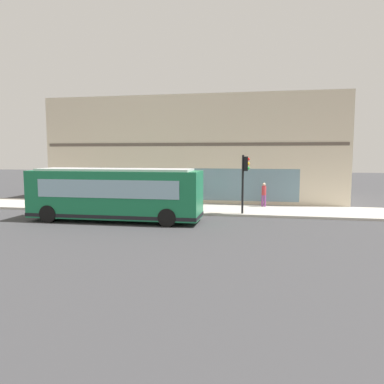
# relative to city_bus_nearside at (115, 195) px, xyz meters

# --- Properties ---
(ground) EXTENTS (120.00, 120.00, 0.00)m
(ground) POSITION_rel_city_bus_nearside_xyz_m (0.21, -2.81, -1.55)
(ground) COLOR #38383A
(sidewalk_curb) EXTENTS (4.79, 40.00, 0.15)m
(sidewalk_curb) POSITION_rel_city_bus_nearside_xyz_m (5.20, -2.81, -1.48)
(sidewalk_curb) COLOR #B2ADA3
(sidewalk_curb) RESTS_ON ground
(building_corner) EXTENTS (9.94, 23.57, 8.38)m
(building_corner) POSITION_rel_city_bus_nearside_xyz_m (12.53, -2.81, 2.63)
(building_corner) COLOR beige
(building_corner) RESTS_ON ground
(city_bus_nearside) EXTENTS (2.69, 10.07, 3.07)m
(city_bus_nearside) POSITION_rel_city_bus_nearside_xyz_m (0.00, 0.00, 0.00)
(city_bus_nearside) COLOR #197247
(city_bus_nearside) RESTS_ON ground
(traffic_light_near_corner) EXTENTS (0.32, 0.49, 3.70)m
(traffic_light_near_corner) POSITION_rel_city_bus_nearside_xyz_m (3.24, -7.33, 1.17)
(traffic_light_near_corner) COLOR black
(traffic_light_near_corner) RESTS_ON sidewalk_curb
(fire_hydrant) EXTENTS (0.35, 0.35, 0.74)m
(fire_hydrant) POSITION_rel_city_bus_nearside_xyz_m (4.63, -2.51, -1.04)
(fire_hydrant) COLOR yellow
(fire_hydrant) RESTS_ON sidewalk_curb
(pedestrian_by_light_pole) EXTENTS (0.32, 0.32, 1.77)m
(pedestrian_by_light_pole) POSITION_rel_city_bus_nearside_xyz_m (6.53, 2.76, -0.38)
(pedestrian_by_light_pole) COLOR #3F8C4C
(pedestrian_by_light_pole) RESTS_ON sidewalk_curb
(pedestrian_walking_along_curb) EXTENTS (0.32, 0.32, 1.71)m
(pedestrian_walking_along_curb) POSITION_rel_city_bus_nearside_xyz_m (6.60, -8.52, -0.42)
(pedestrian_walking_along_curb) COLOR #8C3F8C
(pedestrian_walking_along_curb) RESTS_ON sidewalk_curb
(newspaper_vending_box) EXTENTS (0.44, 0.42, 0.90)m
(newspaper_vending_box) POSITION_rel_city_bus_nearside_xyz_m (6.60, -2.23, -0.95)
(newspaper_vending_box) COLOR #197233
(newspaper_vending_box) RESTS_ON sidewalk_curb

